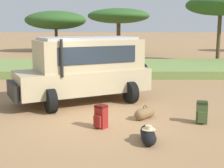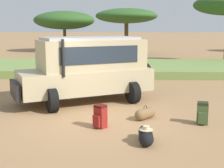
{
  "view_description": "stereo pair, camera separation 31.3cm",
  "coord_description": "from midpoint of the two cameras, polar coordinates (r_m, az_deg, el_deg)",
  "views": [
    {
      "loc": [
        0.43,
        -9.08,
        2.81
      ],
      "look_at": [
        0.4,
        0.76,
        1.0
      ],
      "focal_mm": 50.0,
      "sensor_mm": 36.0,
      "label": 1
    },
    {
      "loc": [
        0.74,
        -9.07,
        2.81
      ],
      "look_at": [
        0.4,
        0.76,
        1.0
      ],
      "focal_mm": 50.0,
      "sensor_mm": 36.0,
      "label": 2
    }
  ],
  "objects": [
    {
      "name": "backpack_beside_front_wheel",
      "position": [
        8.8,
        -2.91,
        -6.02
      ],
      "size": [
        0.42,
        0.42,
        0.66
      ],
      "color": "maroon",
      "rests_on": "ground_plane"
    },
    {
      "name": "backpack_cluster_center",
      "position": [
        9.53,
        15.35,
        -5.1
      ],
      "size": [
        0.37,
        0.43,
        0.66
      ],
      "color": "#42562D",
      "rests_on": "ground_plane"
    },
    {
      "name": "duffel_bag_soft_canvas",
      "position": [
        9.73,
        5.25,
        -5.36
      ],
      "size": [
        0.67,
        0.69,
        0.44
      ],
      "color": "brown",
      "rests_on": "ground_plane"
    },
    {
      "name": "acacia_tree_centre_back",
      "position": [
        25.23,
        19.08,
        13.47
      ],
      "size": [
        5.14,
        5.46,
        5.19
      ],
      "color": "brown",
      "rests_on": "ground_plane"
    },
    {
      "name": "duffel_bag_low_black_case",
      "position": [
        7.82,
        5.62,
        -9.25
      ],
      "size": [
        0.36,
        0.93,
        0.45
      ],
      "color": "black",
      "rests_on": "ground_plane"
    },
    {
      "name": "ground_plane",
      "position": [
        9.52,
        -3.4,
        -6.76
      ],
      "size": [
        320.0,
        320.0,
        0.0
      ],
      "primitive_type": "plane",
      "color": "#9E754C"
    },
    {
      "name": "acacia_tree_far_left",
      "position": [
        36.67,
        -10.33,
        11.39
      ],
      "size": [
        6.92,
        6.4,
        4.59
      ],
      "color": "brown",
      "rests_on": "ground_plane"
    },
    {
      "name": "grass_bank",
      "position": [
        20.21,
        -1.51,
        3.05
      ],
      "size": [
        120.0,
        7.0,
        0.44
      ],
      "color": "olive",
      "rests_on": "ground_plane"
    },
    {
      "name": "safari_vehicle",
      "position": [
        11.76,
        -5.49,
        2.97
      ],
      "size": [
        5.35,
        3.93,
        2.44
      ],
      "color": "tan",
      "rests_on": "ground_plane"
    },
    {
      "name": "acacia_tree_left_mid",
      "position": [
        32.32,
        1.09,
        12.31
      ],
      "size": [
        6.29,
        5.92,
        4.66
      ],
      "color": "brown",
      "rests_on": "ground_plane"
    }
  ]
}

